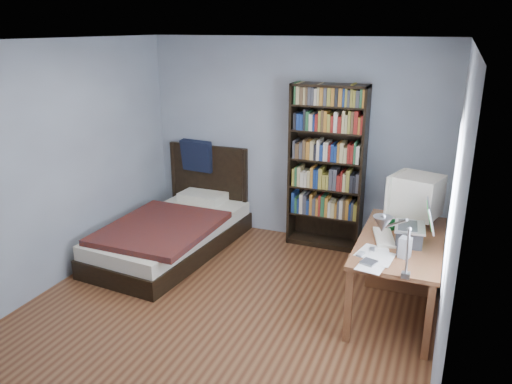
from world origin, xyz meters
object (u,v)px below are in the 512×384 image
laptop (412,232)px  soda_can (391,224)px  keyboard (384,237)px  bed (175,229)px  desk (403,253)px  speaker (405,248)px  crt_monitor (415,196)px  bookshelf (327,168)px  desk_lamp (387,230)px

laptop → soda_can: (-0.21, 0.29, -0.06)m
keyboard → bed: bearing=155.0°
desk → speaker: (0.07, -0.78, 0.41)m
desk → keyboard: (-0.15, -0.44, 0.33)m
crt_monitor → bookshelf: 1.32m
crt_monitor → bookshelf: bookshelf is taller
crt_monitor → bed: (-2.74, -0.06, -0.76)m
laptop → speaker: bearing=-94.4°
desk → speaker: speaker is taller
desk_lamp → keyboard: (-0.14, 1.10, -0.53)m
desk → speaker: 0.88m
desk_lamp → speaker: size_ratio=3.68×
desk → bookshelf: size_ratio=0.74×
soda_can → desk_lamp: bearing=-85.6°
soda_can → bookshelf: (-0.91, 1.01, 0.21)m
keyboard → bed: 2.62m
speaker → bed: bed is taller
desk_lamp → speaker: (0.08, 0.77, -0.45)m
soda_can → bookshelf: 1.37m
speaker → soda_can: 0.62m
desk → soda_can: size_ratio=12.19×
desk_lamp → keyboard: bearing=97.0°
desk → laptop: size_ratio=3.52×
desk_lamp → speaker: bearing=84.1°
crt_monitor → desk_lamp: 1.64m
desk → laptop: laptop is taller
crt_monitor → keyboard: size_ratio=1.30×
bed → crt_monitor: bearing=1.2°
desk → desk_lamp: size_ratio=2.20×
speaker → bookshelf: bookshelf is taller
desk → crt_monitor: crt_monitor is taller
crt_monitor → speaker: 0.87m
desk → laptop: bearing=-79.4°
keyboard → desk_lamp: bearing=-97.8°
laptop → bookshelf: size_ratio=0.21×
desk_lamp → bookshelf: 2.59m
laptop → bookshelf: bearing=130.7°
bookshelf → bed: (-1.66, -0.81, -0.74)m
desk → crt_monitor: (0.06, 0.07, 0.60)m
desk → keyboard: bearing=-108.8°
speaker → bookshelf: bearing=138.4°
keyboard → speaker: (0.22, -0.33, 0.08)m
desk → desk_lamp: 1.77m
speaker → soda_can: speaker is taller
soda_can → bookshelf: bearing=131.9°
soda_can → desk: bearing=57.1°
bookshelf → keyboard: bearing=-55.3°
keyboard → speaker: speaker is taller
soda_can → bed: 2.63m
desk → laptop: 0.65m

